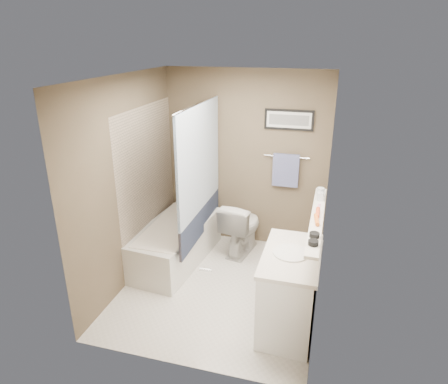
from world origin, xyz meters
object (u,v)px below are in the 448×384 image
(glass_jar, at_px, (321,192))
(soap_bottle, at_px, (320,194))
(candle_bowl_near, at_px, (313,243))
(toilet, at_px, (242,227))
(vanity, at_px, (290,293))
(hair_brush_back, at_px, (318,213))
(bathtub, at_px, (175,243))
(candle_bowl_far, at_px, (314,235))
(hair_brush_front, at_px, (317,220))

(glass_jar, relative_size, soap_bottle, 0.74)
(candle_bowl_near, xyz_separation_m, soap_bottle, (0.00, 1.02, 0.05))
(toilet, bearing_deg, vanity, 131.10)
(toilet, xyz_separation_m, soap_bottle, (1.00, -0.61, 0.81))
(hair_brush_back, bearing_deg, toilet, 134.78)
(bathtub, bearing_deg, candle_bowl_far, -24.16)
(bathtub, height_order, toilet, toilet)
(hair_brush_back, bearing_deg, vanity, -117.70)
(bathtub, bearing_deg, hair_brush_back, -11.13)
(hair_brush_back, bearing_deg, glass_jar, 90.00)
(vanity, xyz_separation_m, hair_brush_front, (0.19, 0.19, 0.74))
(candle_bowl_near, bearing_deg, hair_brush_front, 90.00)
(hair_brush_front, bearing_deg, hair_brush_back, 90.00)
(glass_jar, xyz_separation_m, soap_bottle, (0.00, -0.11, 0.02))
(toilet, bearing_deg, glass_jar, 163.55)
(soap_bottle, bearing_deg, hair_brush_front, -90.00)
(candle_bowl_near, bearing_deg, bathtub, 146.56)
(hair_brush_back, bearing_deg, candle_bowl_far, -90.00)
(bathtub, distance_m, vanity, 1.84)
(bathtub, bearing_deg, soap_bottle, 0.86)
(bathtub, height_order, glass_jar, glass_jar)
(toilet, relative_size, hair_brush_back, 3.36)
(hair_brush_front, distance_m, soap_bottle, 0.56)
(candle_bowl_far, relative_size, glass_jar, 0.90)
(bathtub, xyz_separation_m, candle_bowl_far, (1.79, -1.03, 0.89))
(candle_bowl_near, bearing_deg, soap_bottle, 90.00)
(candle_bowl_near, relative_size, glass_jar, 0.90)
(candle_bowl_far, height_order, glass_jar, glass_jar)
(candle_bowl_near, height_order, soap_bottle, soap_bottle)
(vanity, height_order, hair_brush_back, hair_brush_back)
(toilet, relative_size, glass_jar, 7.40)
(bathtub, relative_size, hair_brush_back, 6.82)
(candle_bowl_far, bearing_deg, glass_jar, 90.00)
(hair_brush_front, bearing_deg, toilet, 130.38)
(toilet, distance_m, soap_bottle, 1.42)
(glass_jar, bearing_deg, hair_brush_front, -90.00)
(hair_brush_front, bearing_deg, vanity, -134.99)
(hair_brush_back, bearing_deg, bathtub, 163.04)
(candle_bowl_near, distance_m, glass_jar, 1.14)
(bathtub, height_order, candle_bowl_near, candle_bowl_near)
(bathtub, relative_size, hair_brush_front, 6.82)
(bathtub, relative_size, vanity, 1.67)
(vanity, height_order, candle_bowl_near, candle_bowl_near)
(candle_bowl_far, height_order, soap_bottle, soap_bottle)
(hair_brush_front, height_order, hair_brush_back, same)
(bathtub, xyz_separation_m, toilet, (0.79, 0.46, 0.12))
(candle_bowl_far, height_order, hair_brush_front, hair_brush_front)
(vanity, relative_size, soap_bottle, 6.69)
(hair_brush_back, relative_size, glass_jar, 2.20)
(glass_jar, bearing_deg, vanity, -102.20)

